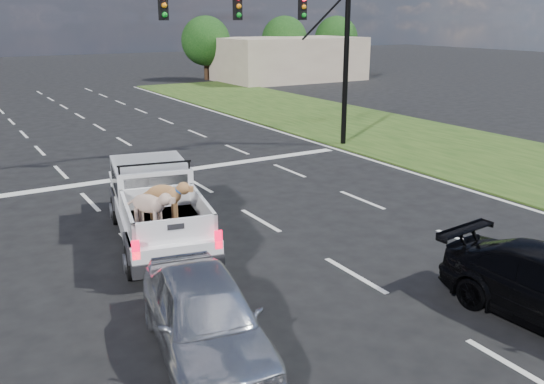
% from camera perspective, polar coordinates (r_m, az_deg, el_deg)
% --- Properties ---
extents(ground, '(160.00, 160.00, 0.00)m').
position_cam_1_polar(ground, '(11.47, 1.31, -10.16)').
color(ground, black).
rests_on(ground, ground).
extents(road_markings, '(17.75, 60.00, 0.01)m').
position_cam_1_polar(road_markings, '(16.95, -10.66, -1.30)').
color(road_markings, silver).
rests_on(road_markings, ground).
extents(grass_shoulder_right, '(8.00, 60.00, 0.06)m').
position_cam_1_polar(grass_shoulder_right, '(24.13, 20.11, 3.45)').
color(grass_shoulder_right, '#204214').
rests_on(grass_shoulder_right, ground).
extents(traffic_signal, '(9.11, 0.31, 7.00)m').
position_cam_1_polar(traffic_signal, '(22.94, 2.56, 15.66)').
color(traffic_signal, black).
rests_on(traffic_signal, ground).
extents(building_right, '(12.00, 7.00, 3.60)m').
position_cam_1_polar(building_right, '(50.82, 1.74, 13.04)').
color(building_right, '#BEAB91').
rests_on(building_right, ground).
extents(tree_far_d, '(4.20, 4.20, 5.40)m').
position_cam_1_polar(tree_far_d, '(51.36, -6.58, 14.64)').
color(tree_far_d, '#332114').
rests_on(tree_far_d, ground).
extents(tree_far_e, '(4.20, 4.20, 5.40)m').
position_cam_1_polar(tree_far_e, '(55.19, 1.24, 14.89)').
color(tree_far_e, '#332114').
rests_on(tree_far_e, ground).
extents(tree_far_f, '(4.20, 4.20, 5.40)m').
position_cam_1_polar(tree_far_f, '(58.62, 6.37, 14.92)').
color(tree_far_f, '#332114').
rests_on(tree_far_f, ground).
extents(pickup_truck, '(2.86, 5.44, 1.94)m').
position_cam_1_polar(pickup_truck, '(14.11, -11.37, -1.23)').
color(pickup_truck, black).
rests_on(pickup_truck, ground).
extents(silver_sedan, '(2.35, 4.25, 1.37)m').
position_cam_1_polar(silver_sedan, '(9.38, -6.65, -12.13)').
color(silver_sedan, silver).
rests_on(silver_sedan, ground).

